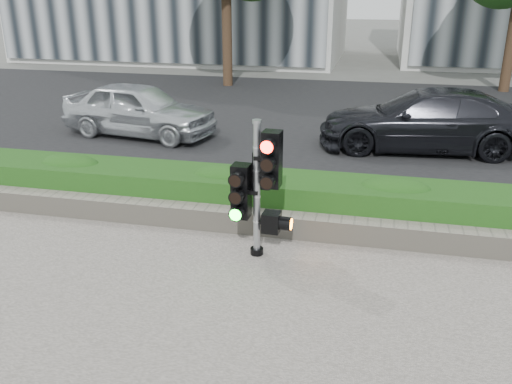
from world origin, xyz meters
TOP-DOWN VIEW (x-y plane):
  - ground at (0.00, 0.00)m, footprint 120.00×120.00m
  - road at (0.00, 10.00)m, footprint 60.00×13.00m
  - curb at (0.00, 3.15)m, footprint 60.00×0.25m
  - stone_wall at (0.00, 1.90)m, footprint 12.00×0.32m
  - hedge at (0.00, 2.55)m, footprint 12.00×1.00m
  - traffic_signal at (-0.34, 1.21)m, footprint 0.67×0.50m
  - car_silver at (-4.67, 6.90)m, footprint 4.11×2.18m
  - car_dark at (2.22, 7.18)m, footprint 4.87×2.23m

SIDE VIEW (x-z plane):
  - ground at x=0.00m, z-range 0.00..0.00m
  - road at x=0.00m, z-range 0.00..0.02m
  - curb at x=0.00m, z-range 0.00..0.12m
  - stone_wall at x=0.00m, z-range 0.03..0.37m
  - hedge at x=0.00m, z-range 0.03..0.71m
  - car_silver at x=-4.67m, z-range 0.02..1.35m
  - car_dark at x=2.22m, z-range 0.02..1.40m
  - traffic_signal at x=-0.34m, z-range 0.13..2.06m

